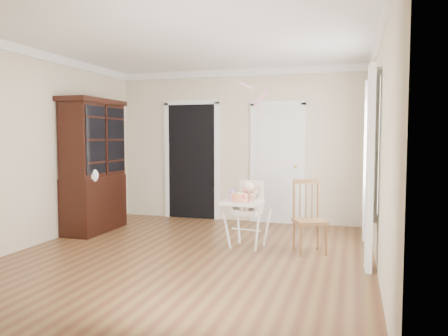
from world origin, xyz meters
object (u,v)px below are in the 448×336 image
(high_chair, at_px, (247,206))
(china_cabinet, at_px, (94,165))
(cake, at_px, (240,198))
(sippy_cup, at_px, (232,196))
(dining_chair, at_px, (309,219))

(high_chair, xyz_separation_m, china_cabinet, (-2.59, 0.33, 0.48))
(high_chair, height_order, china_cabinet, china_cabinet)
(cake, distance_m, china_cabinet, 2.61)
(sippy_cup, xyz_separation_m, dining_chair, (1.02, 0.07, -0.28))
(china_cabinet, distance_m, dining_chair, 3.49)
(high_chair, height_order, dining_chair, dining_chair)
(dining_chair, bearing_deg, china_cabinet, 151.47)
(cake, xyz_separation_m, sippy_cup, (-0.13, 0.10, 0.01))
(high_chair, height_order, sippy_cup, high_chair)
(cake, height_order, china_cabinet, china_cabinet)
(sippy_cup, height_order, china_cabinet, china_cabinet)
(cake, height_order, dining_chair, dining_chair)
(cake, bearing_deg, sippy_cup, 142.05)
(high_chair, distance_m, dining_chair, 0.84)
(high_chair, relative_size, sippy_cup, 5.21)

